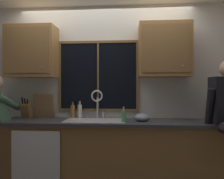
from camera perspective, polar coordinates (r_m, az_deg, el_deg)
name	(u,v)px	position (r m, az deg, el deg)	size (l,w,h in m)	color
back_wall	(105,93)	(3.34, -1.68, -0.92)	(5.99, 0.12, 2.55)	silver
window_glass	(98,76)	(3.29, -3.50, 3.42)	(1.10, 0.02, 0.95)	black
window_frame_top	(98,42)	(3.35, -3.53, 11.88)	(1.17, 0.02, 0.04)	brown
window_frame_bottom	(98,110)	(3.29, -3.53, -5.16)	(1.17, 0.02, 0.04)	brown
window_frame_left	(60,76)	(3.41, -13.04, 3.31)	(0.04, 0.02, 0.95)	brown
window_frame_right	(137,76)	(3.25, 6.44, 3.46)	(0.04, 0.02, 0.95)	brown
window_mullion_center	(98,76)	(3.28, -3.53, 3.43)	(0.02, 0.02, 0.95)	brown
lower_cabinet_run	(103,157)	(3.13, -2.40, -16.53)	(3.59, 0.58, 0.88)	olive
countertop	(102,122)	(3.01, -2.44, -8.21)	(3.65, 0.62, 0.04)	#38383D
dishwasher_front	(36,161)	(3.02, -18.70, -16.80)	(0.60, 0.02, 0.74)	white
upper_cabinet_left	(32,52)	(3.43, -19.56, 8.92)	(0.68, 0.36, 0.72)	#9E703D
upper_cabinet_right	(164,50)	(3.17, 13.05, 9.63)	(0.68, 0.36, 0.72)	#9E703D
sink	(95,128)	(3.04, -4.28, -9.60)	(0.80, 0.46, 0.21)	#B7B7BC
faucet	(98,101)	(3.18, -3.65, -2.81)	(0.18, 0.09, 0.40)	silver
knife_block	(27,111)	(3.44, -20.74, -5.00)	(0.12, 0.18, 0.32)	brown
cutting_board	(44,106)	(3.42, -16.72, -3.99)	(0.29, 0.02, 0.35)	#997047
mixing_bowl	(142,117)	(2.98, 7.57, -6.98)	(0.21, 0.21, 0.10)	#8C99A8
soap_dispenser	(124,116)	(2.87, 2.95, -6.70)	(0.06, 0.07, 0.20)	#59A566
bottle_green_glass	(73,111)	(3.30, -9.87, -5.40)	(0.06, 0.06, 0.24)	olive
bottle_tall_clear	(80,111)	(3.27, -8.14, -5.35)	(0.06, 0.06, 0.25)	silver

